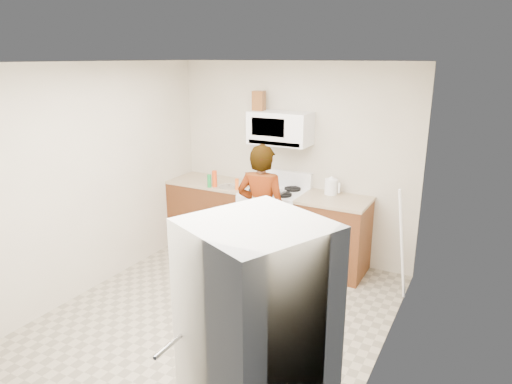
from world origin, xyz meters
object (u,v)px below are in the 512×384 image
Objects in this scene: gas_range at (275,224)px; fridge at (256,359)px; person at (262,214)px; saucepan at (267,179)px; kettle at (331,187)px; microwave at (280,128)px.

gas_range is 0.66× the size of fridge.
fridge is at bearing 110.86° from person.
person reaches higher than saucepan.
gas_range is 0.69× the size of person.
fridge is 9.06× the size of kettle.
person reaches higher than gas_range.
microwave is at bearing 137.14° from fridge.
gas_range is 6.02× the size of kettle.
person is at bearing -126.20° from kettle.
microwave reaches higher than saucepan.
microwave reaches higher than person.
person is at bearing -67.17° from saucepan.
kettle is (0.57, 0.73, 0.21)m from person.
kettle is (0.67, 0.16, 0.54)m from gas_range.
microwave is 0.95m from kettle.
gas_range is at bearing 138.03° from fridge.
fridge is at bearing -67.13° from microwave.
fridge is (1.30, -2.95, 0.36)m from gas_range.
microwave is 0.45× the size of fridge.
gas_range is at bearing -90.00° from microwave.
saucepan is at bearing -179.06° from kettle.
kettle is at bearing 3.11° from microwave.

